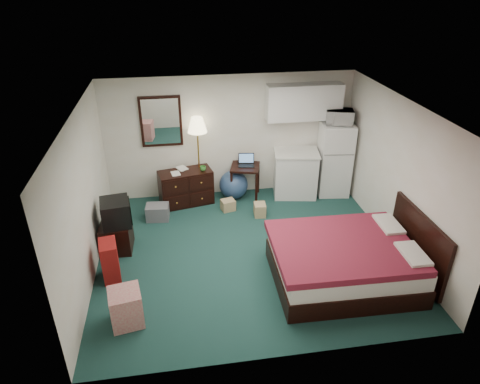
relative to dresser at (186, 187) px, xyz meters
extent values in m
cube|color=black|center=(0.96, -1.87, -0.36)|extent=(5.00, 4.50, 0.01)
cube|color=beige|center=(0.96, -1.87, 2.14)|extent=(5.00, 4.50, 0.01)
cube|color=beige|center=(0.96, 0.38, 0.89)|extent=(5.00, 0.01, 2.50)
cube|color=beige|center=(0.96, -4.12, 0.89)|extent=(5.00, 0.01, 2.50)
cube|color=beige|center=(-1.54, -1.87, 0.89)|extent=(0.01, 4.50, 2.50)
cube|color=beige|center=(3.46, -1.87, 0.89)|extent=(0.01, 4.50, 2.50)
sphere|color=navy|center=(0.98, 0.08, -0.06)|extent=(0.69, 0.69, 0.60)
imported|color=white|center=(3.08, -0.02, 1.36)|extent=(0.58, 0.41, 0.36)
imported|color=#9B845B|center=(-0.27, -0.11, 0.47)|extent=(0.17, 0.05, 0.23)
imported|color=#9B845B|center=(-0.14, 0.08, 0.48)|extent=(0.18, 0.10, 0.25)
imported|color=#387E30|center=(0.36, -0.02, 0.42)|extent=(0.15, 0.14, 0.12)
camera|label=1|loc=(-0.12, -7.74, 3.95)|focal=32.00mm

